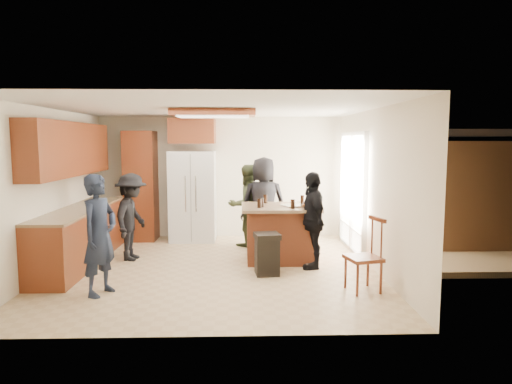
{
  "coord_description": "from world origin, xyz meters",
  "views": [
    {
      "loc": [
        0.45,
        -7.01,
        2.01
      ],
      "look_at": [
        0.68,
        0.59,
        1.15
      ],
      "focal_mm": 32.0,
      "sensor_mm": 36.0,
      "label": 1
    }
  ],
  "objects_px": {
    "person_behind_right": "(264,203)",
    "person_counter": "(131,217)",
    "refrigerator": "(193,196)",
    "spindle_chair": "(365,258)",
    "person_behind_left": "(247,205)",
    "kitchen_island": "(280,233)",
    "person_front_left": "(100,235)",
    "person_side_right": "(312,220)",
    "trash_bin": "(267,254)"
  },
  "relations": [
    {
      "from": "person_behind_left",
      "to": "spindle_chair",
      "type": "bearing_deg",
      "value": 93.09
    },
    {
      "from": "trash_bin",
      "to": "kitchen_island",
      "type": "bearing_deg",
      "value": 72.2
    },
    {
      "from": "person_front_left",
      "to": "person_behind_right",
      "type": "height_order",
      "value": "person_behind_right"
    },
    {
      "from": "person_behind_right",
      "to": "person_counter",
      "type": "height_order",
      "value": "person_behind_right"
    },
    {
      "from": "person_side_right",
      "to": "person_counter",
      "type": "relative_size",
      "value": 1.04
    },
    {
      "from": "spindle_chair",
      "to": "person_front_left",
      "type": "bearing_deg",
      "value": -179.63
    },
    {
      "from": "person_front_left",
      "to": "person_side_right",
      "type": "relative_size",
      "value": 1.04
    },
    {
      "from": "person_behind_left",
      "to": "trash_bin",
      "type": "distance_m",
      "value": 2.01
    },
    {
      "from": "person_behind_right",
      "to": "spindle_chair",
      "type": "xyz_separation_m",
      "value": [
        1.24,
        -2.43,
        -0.4
      ]
    },
    {
      "from": "person_behind_left",
      "to": "person_behind_right",
      "type": "relative_size",
      "value": 0.91
    },
    {
      "from": "person_counter",
      "to": "refrigerator",
      "type": "height_order",
      "value": "refrigerator"
    },
    {
      "from": "person_front_left",
      "to": "trash_bin",
      "type": "bearing_deg",
      "value": -47.83
    },
    {
      "from": "kitchen_island",
      "to": "spindle_chair",
      "type": "distance_m",
      "value": 1.9
    },
    {
      "from": "kitchen_island",
      "to": "trash_bin",
      "type": "relative_size",
      "value": 2.03
    },
    {
      "from": "spindle_chair",
      "to": "person_behind_left",
      "type": "bearing_deg",
      "value": 119.53
    },
    {
      "from": "person_front_left",
      "to": "person_side_right",
      "type": "bearing_deg",
      "value": -46.18
    },
    {
      "from": "person_behind_right",
      "to": "person_front_left",
      "type": "bearing_deg",
      "value": 41.36
    },
    {
      "from": "refrigerator",
      "to": "kitchen_island",
      "type": "distance_m",
      "value": 2.34
    },
    {
      "from": "refrigerator",
      "to": "trash_bin",
      "type": "bearing_deg",
      "value": -60.78
    },
    {
      "from": "person_front_left",
      "to": "refrigerator",
      "type": "height_order",
      "value": "refrigerator"
    },
    {
      "from": "trash_bin",
      "to": "person_front_left",
      "type": "bearing_deg",
      "value": -159.73
    },
    {
      "from": "person_side_right",
      "to": "trash_bin",
      "type": "relative_size",
      "value": 2.42
    },
    {
      "from": "person_behind_right",
      "to": "kitchen_island",
      "type": "relative_size",
      "value": 1.34
    },
    {
      "from": "person_front_left",
      "to": "spindle_chair",
      "type": "distance_m",
      "value": 3.5
    },
    {
      "from": "trash_bin",
      "to": "person_counter",
      "type": "bearing_deg",
      "value": 157.31
    },
    {
      "from": "person_side_right",
      "to": "kitchen_island",
      "type": "xyz_separation_m",
      "value": [
        -0.47,
        0.44,
        -0.29
      ]
    },
    {
      "from": "person_front_left",
      "to": "kitchen_island",
      "type": "relative_size",
      "value": 1.24
    },
    {
      "from": "person_behind_right",
      "to": "refrigerator",
      "type": "height_order",
      "value": "refrigerator"
    },
    {
      "from": "refrigerator",
      "to": "spindle_chair",
      "type": "height_order",
      "value": "refrigerator"
    },
    {
      "from": "person_behind_right",
      "to": "person_counter",
      "type": "xyz_separation_m",
      "value": [
        -2.26,
        -0.7,
        -0.12
      ]
    },
    {
      "from": "person_counter",
      "to": "trash_bin",
      "type": "xyz_separation_m",
      "value": [
        2.24,
        -0.93,
        -0.41
      ]
    },
    {
      "from": "person_front_left",
      "to": "person_side_right",
      "type": "height_order",
      "value": "person_front_left"
    },
    {
      "from": "person_front_left",
      "to": "person_behind_right",
      "type": "distance_m",
      "value": 3.32
    },
    {
      "from": "spindle_chair",
      "to": "person_behind_right",
      "type": "bearing_deg",
      "value": 117.04
    },
    {
      "from": "spindle_chair",
      "to": "person_counter",
      "type": "bearing_deg",
      "value": 153.64
    },
    {
      "from": "person_side_right",
      "to": "person_counter",
      "type": "height_order",
      "value": "person_side_right"
    },
    {
      "from": "person_behind_left",
      "to": "kitchen_island",
      "type": "relative_size",
      "value": 1.22
    },
    {
      "from": "person_front_left",
      "to": "person_counter",
      "type": "relative_size",
      "value": 1.08
    },
    {
      "from": "refrigerator",
      "to": "person_behind_left",
      "type": "bearing_deg",
      "value": -25.22
    },
    {
      "from": "person_counter",
      "to": "kitchen_island",
      "type": "relative_size",
      "value": 1.15
    },
    {
      "from": "person_side_right",
      "to": "kitchen_island",
      "type": "bearing_deg",
      "value": -140.8
    },
    {
      "from": "person_counter",
      "to": "trash_bin",
      "type": "height_order",
      "value": "person_counter"
    },
    {
      "from": "refrigerator",
      "to": "spindle_chair",
      "type": "relative_size",
      "value": 1.81
    },
    {
      "from": "person_behind_left",
      "to": "person_counter",
      "type": "xyz_separation_m",
      "value": [
        -1.95,
        -1.0,
        -0.05
      ]
    },
    {
      "from": "person_behind_right",
      "to": "spindle_chair",
      "type": "bearing_deg",
      "value": 110.86
    },
    {
      "from": "person_behind_right",
      "to": "trash_bin",
      "type": "relative_size",
      "value": 2.72
    },
    {
      "from": "person_behind_right",
      "to": "kitchen_island",
      "type": "bearing_deg",
      "value": 100.1
    },
    {
      "from": "person_counter",
      "to": "person_front_left",
      "type": "bearing_deg",
      "value": -172.15
    },
    {
      "from": "kitchen_island",
      "to": "person_side_right",
      "type": "bearing_deg",
      "value": -43.22
    },
    {
      "from": "person_front_left",
      "to": "refrigerator",
      "type": "bearing_deg",
      "value": 7.18
    }
  ]
}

